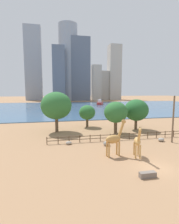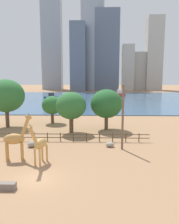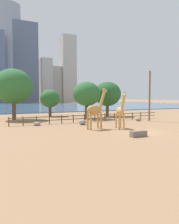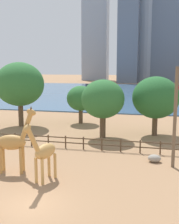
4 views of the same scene
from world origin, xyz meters
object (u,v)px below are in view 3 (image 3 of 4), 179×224
object	(u,v)px
boulder_by_pole	(37,124)
utility_pole	(150,96)
tree_left_small	(87,94)
boat_ferry	(54,102)
giraffe_companion	(120,111)
giraffe_tall	(96,109)
tree_right_tall	(107,94)
tree_center_broad	(50,99)
boulder_near_fence	(138,119)
tree_left_large	(13,86)
feeding_trough	(138,134)
boulder_small	(83,122)

from	to	relation	value
boulder_by_pole	utility_pole	bearing A→B (deg)	-7.92
tree_left_small	boat_ferry	distance (m)	75.05
giraffe_companion	giraffe_tall	bearing A→B (deg)	-92.88
boulder_by_pole	boat_ferry	world-z (taller)	boat_ferry
giraffe_tall	tree_right_tall	size ratio (longest dim) A/B	0.74
tree_center_broad	boulder_by_pole	bearing A→B (deg)	-113.23
boulder_near_fence	utility_pole	bearing A→B (deg)	-32.24
tree_center_broad	boat_ferry	distance (m)	68.77
giraffe_companion	boat_ferry	world-z (taller)	giraffe_companion
tree_left_large	tree_center_broad	world-z (taller)	tree_left_large
giraffe_companion	feeding_trough	distance (m)	6.02
boulder_by_pole	tree_left_small	distance (m)	12.89
giraffe_tall	tree_center_broad	bearing A→B (deg)	79.69
boat_ferry	feeding_trough	bearing A→B (deg)	-165.75
feeding_trough	boulder_near_fence	bearing A→B (deg)	50.97
boulder_by_pole	feeding_trough	size ratio (longest dim) A/B	0.57
boat_ferry	utility_pole	bearing A→B (deg)	-159.85
giraffe_companion	tree_center_broad	bearing A→B (deg)	-154.70
tree_left_small	boulder_by_pole	bearing A→B (deg)	-150.72
giraffe_tall	tree_right_tall	world-z (taller)	tree_right_tall
giraffe_tall	tree_left_large	size ratio (longest dim) A/B	0.59
giraffe_companion	boulder_near_fence	bearing A→B (deg)	145.53
giraffe_companion	feeding_trough	world-z (taller)	giraffe_companion
feeding_trough	giraffe_companion	bearing A→B (deg)	74.07
boulder_near_fence	tree_left_large	distance (m)	22.30
utility_pole	tree_left_large	bearing A→B (deg)	148.31
giraffe_companion	utility_pole	bearing A→B (deg)	136.54
tree_left_large	tree_left_small	size ratio (longest dim) A/B	1.30
utility_pole	giraffe_companion	bearing A→B (deg)	-151.04
feeding_trough	tree_center_broad	distance (m)	27.09
utility_pole	tree_left_small	xyz separation A→B (m)	(-7.49, 8.46, 0.41)
tree_right_tall	boat_ferry	xyz separation A→B (m)	(10.29, 70.72, -3.28)
giraffe_tall	tree_left_large	xyz separation A→B (m)	(-7.60, 16.33, 3.42)
feeding_trough	tree_left_large	bearing A→B (deg)	111.43
giraffe_companion	tree_left_small	bearing A→B (deg)	-170.08
tree_right_tall	boulder_by_pole	bearing A→B (deg)	-153.06
tree_left_large	tree_center_broad	bearing A→B (deg)	27.18
boulder_by_pole	tree_left_small	world-z (taller)	tree_left_small
utility_pole	tree_right_tall	distance (m)	11.06
tree_right_tall	tree_center_broad	bearing A→B (deg)	153.79
tree_right_tall	tree_left_small	distance (m)	6.47
giraffe_tall	tree_left_large	distance (m)	18.33
tree_center_broad	boulder_near_fence	bearing A→B (deg)	-54.90
giraffe_companion	tree_left_large	bearing A→B (deg)	-131.22
tree_left_small	tree_center_broad	bearing A→B (deg)	121.40
giraffe_tall	tree_left_small	world-z (taller)	tree_left_small
giraffe_companion	boulder_by_pole	world-z (taller)	giraffe_companion
giraffe_tall	boulder_small	bearing A→B (deg)	75.74
giraffe_companion	boulder_by_pole	size ratio (longest dim) A/B	4.54
utility_pole	boulder_small	distance (m)	12.54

